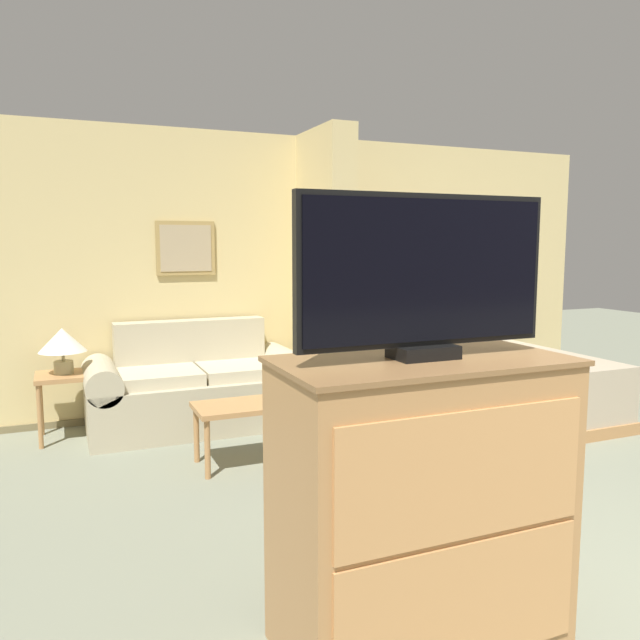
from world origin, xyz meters
TOP-DOWN VIEW (x-y plane):
  - wall_back at (-0.00, 4.39)m, footprint 6.60×0.16m
  - wall_partition_pillar at (0.01, 3.90)m, footprint 0.24×0.86m
  - couch at (-1.18, 3.90)m, footprint 1.87×0.84m
  - coffee_table at (-1.09, 2.83)m, footprint 0.67×0.43m
  - side_table at (-2.25, 3.96)m, footprint 0.44×0.44m
  - table_lamp at (-2.25, 3.96)m, footprint 0.37×0.37m
  - tv_dresser at (-1.01, 0.60)m, footprint 1.12×0.58m
  - tv at (-1.01, 0.60)m, footprint 1.03×0.16m
  - bed at (1.32, 3.26)m, footprint 1.67×2.05m

SIDE VIEW (x-z plane):
  - bed at x=1.32m, z-range 0.00..0.58m
  - couch at x=-1.18m, z-range -0.12..0.78m
  - coffee_table at x=-1.09m, z-range 0.16..0.61m
  - side_table at x=-2.25m, z-range 0.18..0.72m
  - tv_dresser at x=-1.01m, z-range 0.00..1.15m
  - table_lamp at x=-2.25m, z-range 0.61..0.98m
  - wall_back at x=0.00m, z-range 0.00..2.60m
  - wall_partition_pillar at x=0.01m, z-range 0.00..2.60m
  - tv at x=-1.01m, z-range 1.16..1.77m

